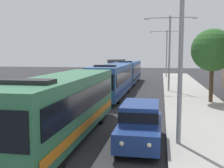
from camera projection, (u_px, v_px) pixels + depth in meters
bus_lead at (64, 104)px, 13.15m from camera, size 2.58×11.58×3.21m
bus_second_in_line at (113, 79)px, 26.09m from camera, size 2.58×11.68×3.21m
bus_middle at (128, 71)px, 38.51m from camera, size 2.58×12.22×3.21m
white_suv at (140, 122)px, 12.34m from camera, size 1.86×4.77×1.90m
box_truck_oncoming at (116, 68)px, 47.99m from camera, size 2.35×7.33×3.15m
streetlamp_near at (181, 27)px, 11.58m from camera, size 6.02×0.28×8.32m
streetlamp_mid at (170, 45)px, 29.09m from camera, size 5.51×0.28×7.98m
streetlamp_far at (167, 48)px, 46.58m from camera, size 5.81×0.28×8.00m
roadside_tree at (213, 50)px, 22.21m from camera, size 3.46×3.46×6.00m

